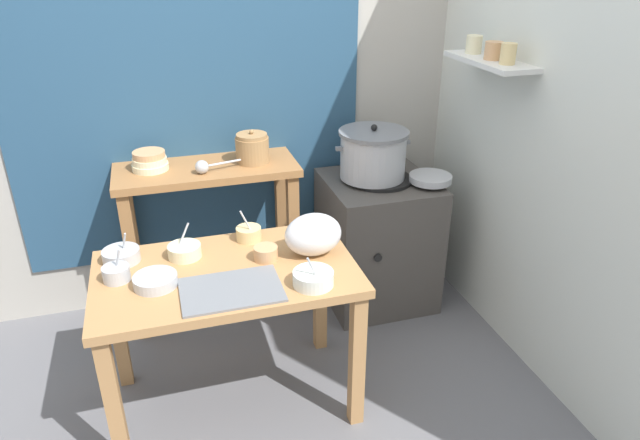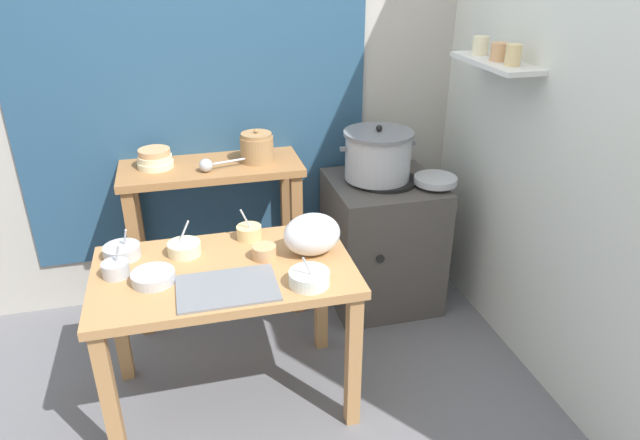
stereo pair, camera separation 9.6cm
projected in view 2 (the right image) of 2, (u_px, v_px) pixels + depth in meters
ground_plane at (263, 398)px, 2.74m from camera, size 9.00×9.00×0.00m
wall_back at (236, 77)px, 3.14m from camera, size 4.40×0.12×2.60m
wall_right at (542, 102)px, 2.66m from camera, size 0.30×3.20×2.60m
prep_table at (226, 290)px, 2.48m from camera, size 1.10×0.66×0.72m
back_shelf_table at (214, 203)px, 3.14m from camera, size 0.96×0.40×0.90m
stove_block at (381, 241)px, 3.37m from camera, size 0.60×0.61×0.78m
steamer_pot at (378, 155)px, 3.14m from camera, size 0.43×0.38×0.30m
clay_pot at (257, 147)px, 3.07m from camera, size 0.18×0.18×0.18m
bowl_stack_enamel at (155, 159)px, 2.99m from camera, size 0.19×0.19×0.10m
ladle at (208, 165)px, 2.94m from camera, size 0.27×0.10×0.07m
serving_tray at (227, 288)px, 2.28m from camera, size 0.40×0.28×0.01m
plastic_bag at (312, 234)px, 2.50m from camera, size 0.25×0.18×0.19m
wide_pan at (435, 180)px, 3.12m from camera, size 0.23×0.23×0.04m
prep_bowl_0 at (184, 248)px, 2.53m from camera, size 0.15×0.15×0.15m
prep_bowl_1 at (122, 251)px, 2.50m from camera, size 0.16×0.16×0.14m
prep_bowl_2 at (264, 252)px, 2.49m from camera, size 0.10×0.10×0.06m
prep_bowl_3 at (249, 232)px, 2.66m from camera, size 0.12×0.12×0.16m
prep_bowl_4 at (153, 276)px, 2.32m from camera, size 0.18×0.18×0.05m
prep_bowl_5 at (115, 269)px, 2.36m from camera, size 0.11×0.11×0.14m
prep_bowl_6 at (309, 277)px, 2.30m from camera, size 0.17×0.17×0.14m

